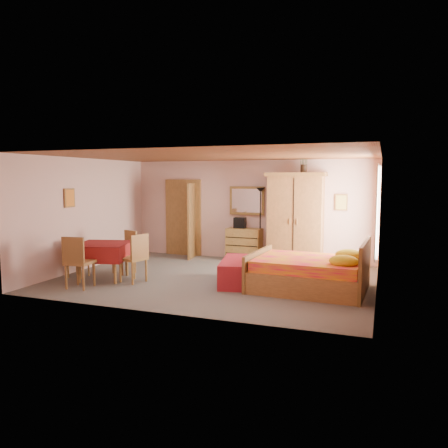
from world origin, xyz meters
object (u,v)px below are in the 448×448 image
at_px(wall_mirror, 247,201).
at_px(chair_east, 133,258).
at_px(chair_north, 124,252).
at_px(wardrobe, 296,219).
at_px(stereo, 240,223).
at_px(chest_of_drawers, 244,244).
at_px(dining_table, 104,261).
at_px(sunflower_vase, 304,161).
at_px(bench, 236,271).
at_px(chair_south, 80,262).
at_px(floor_lamp, 260,224).
at_px(bed, 309,264).
at_px(chair_west, 78,258).

xyz_separation_m(wall_mirror, chair_east, (-1.43, -3.28, -1.05)).
bearing_deg(chair_north, wardrobe, -124.07).
distance_m(wall_mirror, wardrobe, 1.43).
distance_m(wall_mirror, stereo, 0.62).
bearing_deg(chest_of_drawers, dining_table, -123.82).
relative_size(wall_mirror, sunflower_vase, 1.72).
distance_m(bench, chair_south, 3.08).
bearing_deg(chair_north, chest_of_drawers, -109.41).
bearing_deg(chair_south, dining_table, 84.97).
xyz_separation_m(floor_lamp, sunflower_vase, (1.11, -0.12, 1.60)).
height_order(chair_south, chair_east, chair_south).
distance_m(bed, chair_north, 4.15).
xyz_separation_m(wall_mirror, bench, (0.59, -2.64, -1.31)).
bearing_deg(wall_mirror, chest_of_drawers, -88.76).
relative_size(chest_of_drawers, chair_west, 1.08).
xyz_separation_m(wardrobe, chair_south, (-3.49, -3.78, -0.62)).
height_order(bed, chair_west, bed).
bearing_deg(bench, sunflower_vase, 69.06).
relative_size(chest_of_drawers, chair_east, 0.89).
bearing_deg(chair_north, sunflower_vase, -124.87).
bearing_deg(chair_south, wardrobe, 42.25).
bearing_deg(dining_table, chest_of_drawers, 55.14).
distance_m(stereo, floor_lamp, 0.53).
bearing_deg(stereo, bench, -73.81).
bearing_deg(chair_south, bench, 22.16).
bearing_deg(floor_lamp, chair_north, -134.76).
height_order(bench, dining_table, dining_table).
xyz_separation_m(sunflower_vase, chair_west, (-4.30, -3.07, -2.13)).
xyz_separation_m(stereo, chair_west, (-2.67, -3.10, -0.57)).
bearing_deg(chair_south, chest_of_drawers, 55.74).
bearing_deg(wardrobe, dining_table, -140.12).
distance_m(chest_of_drawers, wall_mirror, 1.15).
bearing_deg(chair_south, stereo, 57.33).
bearing_deg(dining_table, floor_lamp, 51.37).
xyz_separation_m(sunflower_vase, chair_north, (-3.59, -2.38, -2.07)).
relative_size(wall_mirror, floor_lamp, 0.50).
relative_size(bench, chair_north, 1.53).
height_order(bed, chair_south, chair_south).
bearing_deg(chair_south, chair_west, 125.65).
distance_m(floor_lamp, chair_west, 4.54).
relative_size(chair_north, chair_west, 1.16).
height_order(chair_south, chair_west, chair_south).
distance_m(sunflower_vase, chair_north, 4.78).
height_order(wall_mirror, chair_north, wall_mirror).
xyz_separation_m(floor_lamp, chair_west, (-3.19, -3.19, -0.54)).
distance_m(bed, bench, 1.51).
bearing_deg(wall_mirror, chair_north, -127.37).
bearing_deg(bed, chair_south, -158.66).
bearing_deg(floor_lamp, chair_west, -135.03).
distance_m(chest_of_drawers, sunflower_vase, 2.61).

